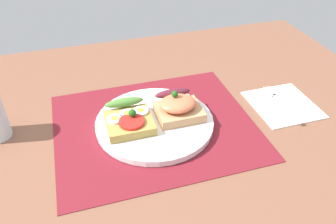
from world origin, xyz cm
name	(u,v)px	position (x,y,z in cm)	size (l,w,h in cm)	color
ground_plane	(155,132)	(0.00, 0.00, -1.60)	(120.00, 90.00, 3.20)	brown
placemat	(155,125)	(0.00, 0.00, 0.15)	(42.05, 35.48, 0.30)	maroon
plate	(155,123)	(0.00, 0.00, 0.96)	(25.10, 25.10, 1.33)	white
sandwich_egg_tomato	(129,119)	(-5.46, 0.18, 3.05)	(9.47, 10.54, 4.09)	#AD8E44
sandwich_salmon	(177,106)	(5.34, 0.73, 3.78)	(9.59, 9.54, 5.96)	tan
napkin	(283,104)	(30.70, -1.23, 0.30)	(14.16, 14.93, 0.60)	white
fork	(282,103)	(30.25, -1.20, 0.76)	(1.62, 15.15, 0.32)	#B7B7BC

